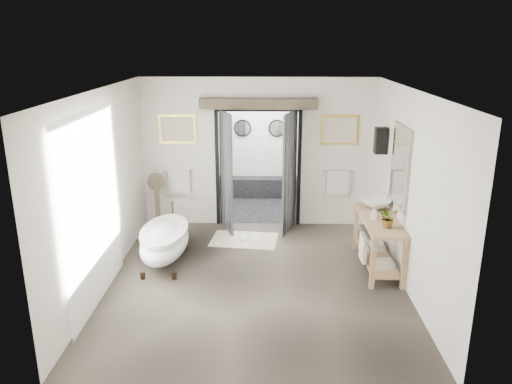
% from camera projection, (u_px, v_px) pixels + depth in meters
% --- Properties ---
extents(ground_plane, '(5.00, 5.00, 0.00)m').
position_uv_depth(ground_plane, '(255.00, 281.00, 7.70)').
color(ground_plane, '#64594D').
extents(room_shell, '(4.52, 5.02, 2.91)m').
position_uv_depth(room_shell, '(252.00, 166.00, 7.05)').
color(room_shell, silver).
rests_on(room_shell, ground_plane).
extents(shower_room, '(2.22, 2.01, 2.51)m').
position_uv_depth(shower_room, '(259.00, 162.00, 11.25)').
color(shower_room, black).
rests_on(shower_room, ground_plane).
extents(back_wall_dressing, '(3.82, 0.78, 2.52)m').
position_uv_depth(back_wall_dressing, '(258.00, 150.00, 9.46)').
color(back_wall_dressing, black).
rests_on(back_wall_dressing, ground_plane).
extents(clawfoot_tub, '(0.75, 1.68, 0.82)m').
position_uv_depth(clawfoot_tub, '(165.00, 240.00, 8.20)').
color(clawfoot_tub, '#36261A').
rests_on(clawfoot_tub, ground_plane).
extents(vanity, '(0.57, 1.60, 0.85)m').
position_uv_depth(vanity, '(377.00, 239.00, 8.01)').
color(vanity, tan).
rests_on(vanity, ground_plane).
extents(pedestal_mirror, '(0.35, 0.22, 1.17)m').
position_uv_depth(pedestal_mirror, '(158.00, 207.00, 9.54)').
color(pedestal_mirror, brown).
rests_on(pedestal_mirror, ground_plane).
extents(rug, '(1.28, 0.93, 0.01)m').
position_uv_depth(rug, '(244.00, 240.00, 9.26)').
color(rug, beige).
rests_on(rug, ground_plane).
extents(slippers, '(0.33, 0.25, 0.05)m').
position_uv_depth(slippers, '(250.00, 238.00, 9.26)').
color(slippers, white).
rests_on(slippers, rug).
extents(basin, '(0.62, 0.62, 0.18)m').
position_uv_depth(basin, '(376.00, 204.00, 8.31)').
color(basin, white).
rests_on(basin, vanity).
extents(plant, '(0.36, 0.34, 0.32)m').
position_uv_depth(plant, '(388.00, 218.00, 7.49)').
color(plant, gray).
rests_on(plant, vanity).
extents(soap_bottle_a, '(0.11, 0.11, 0.20)m').
position_uv_depth(soap_bottle_a, '(374.00, 213.00, 7.85)').
color(soap_bottle_a, gray).
rests_on(soap_bottle_a, vanity).
extents(soap_bottle_b, '(0.13, 0.13, 0.16)m').
position_uv_depth(soap_bottle_b, '(371.00, 200.00, 8.53)').
color(soap_bottle_b, gray).
rests_on(soap_bottle_b, vanity).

